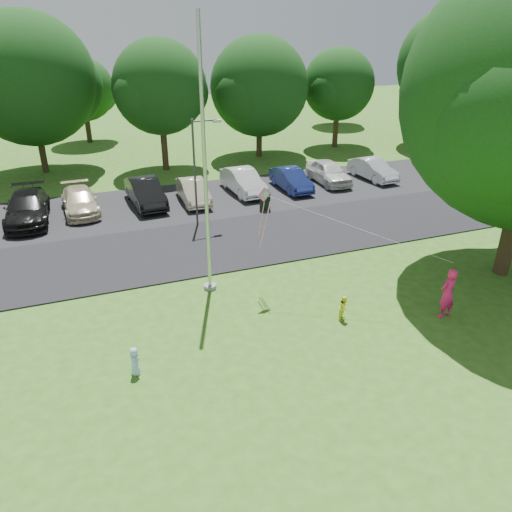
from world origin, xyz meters
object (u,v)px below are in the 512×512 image
object	(u,v)px
child_blue	(135,361)
woman	(448,293)
trash_can	(265,201)
kite	(269,207)
street_lamp	(199,163)
child_yellow	(344,308)
flagpole	(206,188)

from	to	relation	value
child_blue	woman	bearing A→B (deg)	-98.44
trash_can	child_blue	world-z (taller)	trash_can
trash_can	woman	distance (m)	12.72
woman	kite	xyz separation A→B (m)	(-5.21, 3.97, 2.54)
street_lamp	child_yellow	bearing A→B (deg)	-82.01
woman	kite	world-z (taller)	kite
trash_can	kite	world-z (taller)	kite
trash_can	kite	distance (m)	9.67
street_lamp	trash_can	xyz separation A→B (m)	(3.90, 0.85, -2.74)
child_blue	kite	xyz separation A→B (m)	(5.63, 3.29, 3.02)
woman	child_yellow	xyz separation A→B (m)	(-3.46, 1.14, -0.48)
flagpole	kite	xyz separation A→B (m)	(2.07, -1.02, -0.68)
flagpole	woman	world-z (taller)	flagpole
kite	trash_can	bearing A→B (deg)	58.31
child_blue	kite	size ratio (longest dim) A/B	0.16
street_lamp	kite	distance (m)	7.77
flagpole	child_blue	xyz separation A→B (m)	(-3.56, -4.31, -3.70)
woman	child_blue	bearing A→B (deg)	-13.59
child_yellow	flagpole	bearing A→B (deg)	96.11
flagpole	child_yellow	xyz separation A→B (m)	(3.82, -3.86, -3.70)
flagpole	child_blue	distance (m)	6.71
woman	child_blue	distance (m)	10.88
street_lamp	trash_can	bearing A→B (deg)	7.82
trash_can	child_blue	xyz separation A→B (m)	(-8.94, -11.88, -0.05)
trash_can	street_lamp	bearing A→B (deg)	-167.69
child_blue	trash_can	bearing A→B (deg)	-41.79
child_yellow	child_blue	size ratio (longest dim) A/B	1.00
kite	woman	bearing A→B (deg)	-47.96
woman	child_yellow	bearing A→B (deg)	-28.19
flagpole	child_yellow	size ratio (longest dim) A/B	10.76
flagpole	trash_can	distance (m)	9.98
woman	kite	bearing A→B (deg)	-47.29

